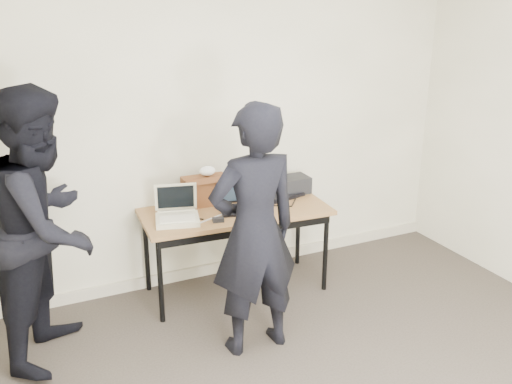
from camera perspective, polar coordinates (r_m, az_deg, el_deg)
room at (r=2.81m, az=12.10°, el=-2.36°), size 4.60×4.60×2.80m
desk at (r=4.60m, az=-2.00°, el=-2.52°), size 1.54×0.75×0.72m
laptop_beige at (r=4.39m, az=-7.91°, el=-2.19°), size 0.39×0.39×0.26m
laptop_center at (r=4.57m, az=-1.85°, el=-1.14°), size 0.35×0.34×0.23m
laptop_right at (r=4.91m, az=1.95°, el=0.42°), size 0.42×0.41×0.26m
leather_satchel at (r=4.67m, az=-5.15°, el=0.21°), size 0.37×0.19×0.25m
tissue at (r=4.63m, az=-4.88°, el=2.11°), size 0.15×0.12×0.08m
equipment_box at (r=4.97m, az=3.80°, el=0.77°), size 0.25×0.21×0.14m
power_brick at (r=4.35m, az=-3.80°, el=-2.79°), size 0.09×0.07×0.03m
cables at (r=4.59m, az=-1.47°, el=-1.71°), size 1.15×0.41×0.01m
person_typist at (r=3.78m, az=-0.18°, el=-4.01°), size 0.65×0.44×1.75m
person_observer at (r=3.98m, az=-20.23°, el=-3.22°), size 1.04×1.12×1.85m
baseboard at (r=5.14m, az=-4.02°, el=-7.55°), size 4.50×0.03×0.10m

